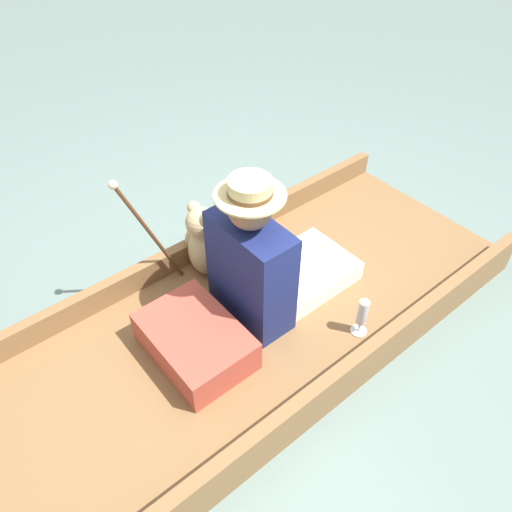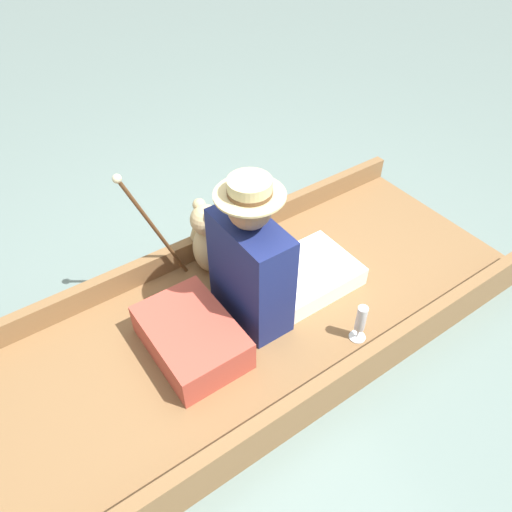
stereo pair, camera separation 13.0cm
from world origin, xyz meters
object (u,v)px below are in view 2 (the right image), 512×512
teddy_bear (208,240)px  wine_glass (361,320)px  walking_cane (148,220)px  seated_person (266,264)px

teddy_bear → wine_glass: (0.84, 0.34, -0.08)m
teddy_bear → walking_cane: walking_cane is taller
seated_person → wine_glass: 0.53m
seated_person → walking_cane: size_ratio=1.09×
teddy_bear → wine_glass: teddy_bear is taller
wine_glass → walking_cane: 1.14m
wine_glass → walking_cane: (-0.90, -0.63, 0.31)m
teddy_bear → walking_cane: (-0.06, -0.29, 0.23)m
seated_person → teddy_bear: 0.42m
seated_person → walking_cane: bearing=-144.2°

